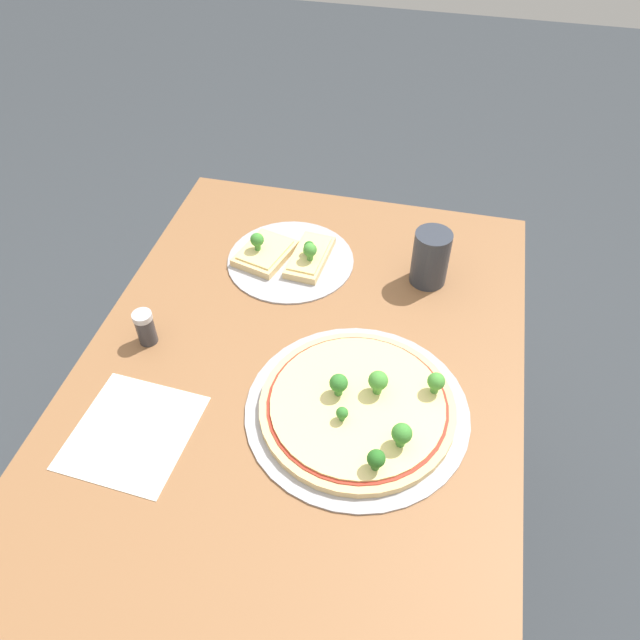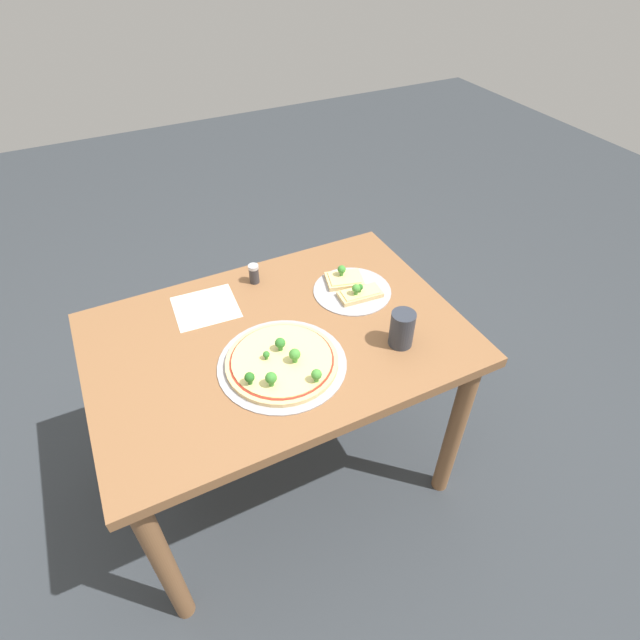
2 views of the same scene
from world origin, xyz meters
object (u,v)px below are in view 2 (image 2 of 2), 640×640
object	(u,v)px
condiment_shaker	(254,274)
dining_table	(279,360)
pizza_tray_whole	(282,362)
pizza_tray_slice	(352,287)
drinking_cup	(402,329)

from	to	relation	value
condiment_shaker	dining_table	bearing A→B (deg)	83.31
pizza_tray_whole	condiment_shaker	world-z (taller)	same
dining_table	pizza_tray_slice	size ratio (longest dim) A/B	4.29
dining_table	pizza_tray_whole	bearing A→B (deg)	73.48
dining_table	pizza_tray_whole	world-z (taller)	pizza_tray_whole
dining_table	condiment_shaker	bearing A→B (deg)	-96.69
condiment_shaker	pizza_tray_slice	bearing A→B (deg)	145.85
dining_table	condiment_shaker	xyz separation A→B (m)	(-0.03, -0.29, 0.14)
pizza_tray_whole	pizza_tray_slice	world-z (taller)	pizza_tray_whole
dining_table	pizza_tray_whole	xyz separation A→B (m)	(0.04, 0.12, 0.12)
drinking_cup	condiment_shaker	xyz separation A→B (m)	(0.29, -0.49, -0.02)
condiment_shaker	pizza_tray_whole	bearing A→B (deg)	80.31
pizza_tray_whole	condiment_shaker	size ratio (longest dim) A/B	5.38
pizza_tray_slice	drinking_cup	xyz separation A→B (m)	(-0.01, 0.29, 0.05)
dining_table	pizza_tray_slice	xyz separation A→B (m)	(-0.32, -0.10, 0.12)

